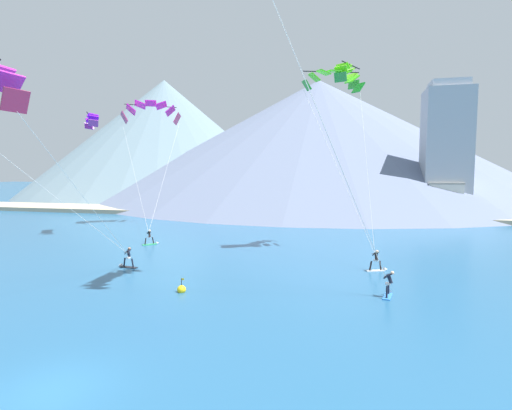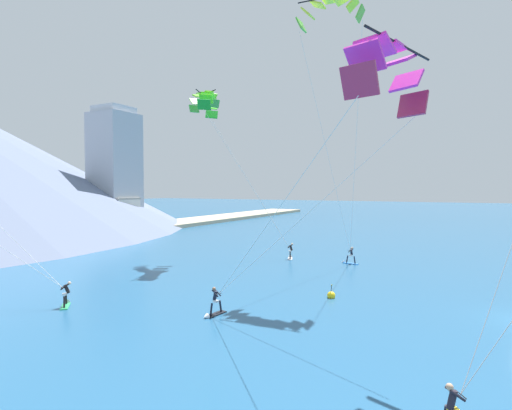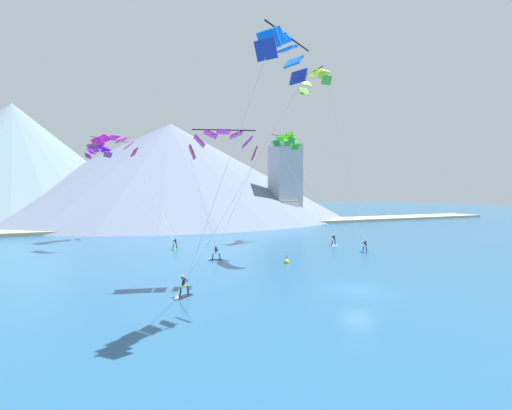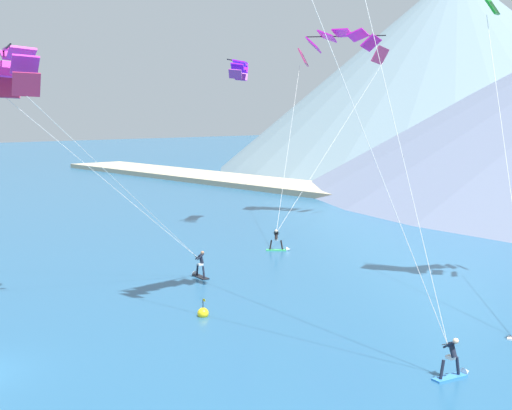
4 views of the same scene
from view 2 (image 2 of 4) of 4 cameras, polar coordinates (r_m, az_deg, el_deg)
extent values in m
cube|color=black|center=(24.32, -5.74, -15.25)|extent=(1.49, 0.65, 0.07)
cylinder|color=black|center=(24.49, -5.10, -14.18)|extent=(0.25, 0.15, 0.70)
cylinder|color=black|center=(23.93, -6.41, -14.59)|extent=(0.25, 0.15, 0.70)
cube|color=white|center=(24.10, -5.75, -13.50)|extent=(0.27, 0.33, 0.12)
cylinder|color=black|center=(24.05, -5.86, -12.74)|extent=(0.26, 0.36, 0.59)
cylinder|color=black|center=(24.02, -5.49, -12.34)|extent=(0.15, 0.51, 0.39)
cylinder|color=black|center=(23.86, -5.87, -12.45)|extent=(0.15, 0.51, 0.39)
cylinder|color=black|center=(23.83, -5.35, -12.53)|extent=(0.52, 0.11, 0.03)
sphere|color=#9E7051|center=(24.01, -6.02, -11.82)|extent=(0.21, 0.21, 0.21)
cone|color=white|center=(23.70, -7.22, -15.57)|extent=(0.35, 0.40, 0.36)
cube|color=white|center=(42.19, 4.90, -7.64)|extent=(1.50, 0.96, 0.07)
cylinder|color=black|center=(41.73, 4.90, -7.20)|extent=(0.27, 0.21, 0.74)
cylinder|color=black|center=(42.52, 4.91, -7.02)|extent=(0.27, 0.21, 0.74)
cube|color=white|center=(42.06, 4.91, -6.57)|extent=(0.34, 0.38, 0.12)
cylinder|color=black|center=(42.01, 5.02, -6.12)|extent=(0.35, 0.44, 0.63)
cylinder|color=black|center=(41.86, 4.88, -5.90)|extent=(0.28, 0.52, 0.41)
cylinder|color=black|center=(42.10, 4.88, -5.85)|extent=(0.28, 0.52, 0.41)
cylinder|color=black|center=(41.99, 4.64, -5.92)|extent=(0.49, 0.23, 0.03)
sphere|color=beige|center=(41.95, 5.19, -5.59)|extent=(0.22, 0.22, 0.22)
cone|color=white|center=(43.04, 4.92, -7.35)|extent=(0.42, 0.45, 0.36)
cube|color=#33B266|center=(28.33, -25.59, -12.91)|extent=(1.32, 1.34, 0.07)
cylinder|color=black|center=(27.85, -25.71, -12.37)|extent=(0.24, 0.25, 0.70)
cylinder|color=black|center=(28.61, -25.49, -11.97)|extent=(0.24, 0.25, 0.70)
cube|color=white|center=(28.14, -25.61, -11.41)|extent=(0.36, 0.36, 0.12)
cylinder|color=black|center=(28.05, -25.42, -10.79)|extent=(0.44, 0.44, 0.59)
cylinder|color=black|center=(27.92, -25.66, -10.50)|extent=(0.41, 0.40, 0.38)
cylinder|color=black|center=(28.14, -25.60, -10.40)|extent=(0.41, 0.40, 0.38)
cylinder|color=black|center=(28.06, -26.00, -10.50)|extent=(0.38, 0.40, 0.03)
sphere|color=beige|center=(27.95, -25.11, -10.08)|extent=(0.21, 0.21, 0.21)
cone|color=white|center=(29.14, -25.35, -12.34)|extent=(0.47, 0.47, 0.36)
cube|color=yellow|center=(14.57, 26.37, -24.79)|extent=(0.36, 0.38, 0.12)
cylinder|color=#231E28|center=(14.39, 26.20, -23.68)|extent=(0.36, 0.39, 0.60)
cylinder|color=#231E28|center=(14.46, 26.30, -22.81)|extent=(0.36, 0.47, 0.39)
cylinder|color=#231E28|center=(14.28, 26.86, -23.15)|extent=(0.36, 0.47, 0.39)
cylinder|color=black|center=(14.47, 27.22, -22.92)|extent=(0.44, 0.33, 0.03)
sphere|color=tan|center=(14.18, 25.93, -22.34)|extent=(0.22, 0.22, 0.22)
cube|color=#337FDB|center=(40.51, 13.39, -8.12)|extent=(0.72, 1.50, 0.07)
cylinder|color=black|center=(40.27, 13.90, -7.63)|extent=(0.16, 0.26, 0.72)
cylinder|color=black|center=(40.61, 12.89, -7.53)|extent=(0.16, 0.26, 0.72)
cube|color=white|center=(40.37, 13.40, -7.03)|extent=(0.34, 0.29, 0.12)
cylinder|color=black|center=(40.41, 13.47, -6.55)|extent=(0.45, 0.29, 0.61)
cylinder|color=black|center=(40.24, 13.56, -6.34)|extent=(0.52, 0.18, 0.40)
cylinder|color=black|center=(40.34, 13.26, -6.31)|extent=(0.52, 0.18, 0.40)
cylinder|color=black|center=(40.14, 13.29, -6.40)|extent=(0.14, 0.52, 0.03)
sphere|color=beige|center=(40.48, 13.56, -6.00)|extent=(0.22, 0.22, 0.22)
cone|color=white|center=(40.88, 12.29, -7.92)|extent=(0.41, 0.37, 0.36)
cube|color=#AF284E|center=(20.07, 21.48, 13.22)|extent=(0.91, 1.37, 1.19)
cube|color=#E92BB4|center=(19.74, 20.68, 16.26)|extent=(1.25, 1.46, 1.01)
cube|color=#E92BB4|center=(19.08, 19.52, 18.76)|extent=(1.43, 1.51, 0.68)
cube|color=#E92BB4|center=(18.17, 18.10, 20.38)|extent=(1.44, 1.53, 0.23)
cube|color=#E92BB4|center=(17.13, 16.62, 20.74)|extent=(1.35, 1.51, 0.68)
cube|color=#E92BB4|center=(16.10, 15.33, 19.57)|extent=(1.09, 1.47, 1.01)
cube|color=#AF284E|center=(15.28, 14.56, 16.81)|extent=(0.70, 1.40, 1.19)
cylinder|color=black|center=(17.98, 19.94, 20.72)|extent=(5.12, 1.72, 0.10)
cylinder|color=silver|center=(20.89, 7.03, -1.54)|extent=(0.54, 10.48, 9.44)
cylinder|color=silver|center=(18.63, 2.22, -2.01)|extent=(5.00, 9.25, 9.44)
cube|color=#158C22|center=(40.18, -7.43, 14.04)|extent=(1.09, 1.53, 1.03)
cube|color=#50E61B|center=(41.00, -7.14, 14.86)|extent=(1.32, 1.61, 0.86)
cube|color=#50E61B|center=(41.96, -6.87, 15.23)|extent=(1.48, 1.64, 0.60)
cube|color=#50E61B|center=(42.96, -6.64, 15.15)|extent=(1.54, 1.65, 0.28)
cube|color=#50E61B|center=(43.90, -6.46, 14.66)|extent=(1.55, 1.62, 0.60)
cube|color=#50E61B|center=(44.69, -6.37, 13.82)|extent=(1.48, 1.55, 0.86)
cube|color=#158C22|center=(45.24, -6.35, 12.74)|extent=(1.32, 1.43, 1.03)
cylinder|color=black|center=(43.07, -7.44, 15.22)|extent=(5.15, 1.90, 0.10)
cylinder|color=silver|center=(40.11, -1.23, 3.55)|extent=(6.35, 6.27, 13.77)
cylinder|color=silver|center=(42.97, -1.03, 3.48)|extent=(1.23, 8.81, 13.77)
cube|color=#56B434|center=(34.08, 14.68, 24.91)|extent=(1.23, 0.61, 0.98)
cube|color=#CDE731|center=(34.48, 13.65, 26.07)|extent=(1.24, 0.88, 0.81)
cube|color=#CDE731|center=(34.86, 12.18, 26.75)|extent=(1.24, 1.04, 0.52)
cube|color=#CDE731|center=(35.16, 10.49, 26.87)|extent=(1.25, 1.05, 0.16)
cube|color=#CDE731|center=(35.34, 8.83, 26.42)|extent=(1.24, 1.01, 0.52)
cube|color=#CDE731|center=(35.38, 7.42, 25.48)|extent=(1.23, 0.83, 0.81)
cube|color=#56B434|center=(35.28, 6.47, 24.17)|extent=(1.22, 0.54, 0.98)
cylinder|color=silver|center=(35.71, 14.03, 7.58)|extent=(7.79, 2.84, 18.75)
cylinder|color=silver|center=(36.33, 10.12, 7.53)|extent=(7.95, 2.24, 18.75)
cube|color=green|center=(46.22, -8.83, 13.43)|extent=(1.16, 0.84, 0.91)
cube|color=#66CB21|center=(45.99, -8.63, 14.40)|extent=(1.27, 1.08, 0.82)
cube|color=#66CB21|center=(45.52, -8.20, 15.16)|extent=(1.34, 1.21, 0.59)
cube|color=#66CB21|center=(44.90, -7.61, 15.57)|extent=(1.36, 1.19, 0.26)
cube|color=#66CB21|center=(44.23, -6.94, 15.55)|extent=(1.35, 1.11, 0.59)
cube|color=#66CB21|center=(43.63, -6.33, 15.07)|extent=(1.30, 0.90, 0.82)
cube|color=green|center=(43.21, -5.89, 14.22)|extent=(1.22, 0.59, 0.91)
cylinder|color=black|center=(45.21, -7.06, 15.57)|extent=(1.71, 3.44, 0.10)
sphere|color=yellow|center=(28.08, 10.70, -12.59)|extent=(0.56, 0.56, 0.56)
cylinder|color=black|center=(27.96, 10.70, -11.60)|extent=(0.04, 0.04, 0.44)
cube|color=yellow|center=(28.00, 10.76, -11.21)|extent=(0.18, 0.01, 0.12)
cube|color=silver|center=(65.98, -27.92, -2.06)|extent=(7.03, 6.13, 5.12)
cube|color=#9D9992|center=(65.83, -27.97, 0.30)|extent=(7.31, 6.38, 0.30)
cube|color=silver|center=(74.52, -18.89, -1.31)|extent=(5.04, 5.00, 5.40)
cube|color=#99958B|center=(74.39, -18.92, 0.88)|extent=(5.24, 5.20, 0.30)
cube|color=#A8ADB7|center=(75.87, -19.51, 4.49)|extent=(7.00, 7.00, 20.61)
cube|color=silver|center=(77.06, -19.63, 12.62)|extent=(5.60, 5.60, 1.20)
camera|label=1|loc=(39.15, 50.50, 2.06)|focal=28.00mm
camera|label=3|loc=(26.43, 100.64, 0.43)|focal=24.00mm
camera|label=4|loc=(54.43, 41.34, 4.49)|focal=50.00mm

